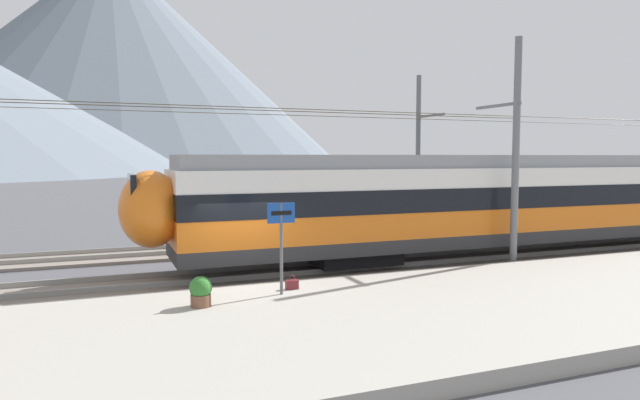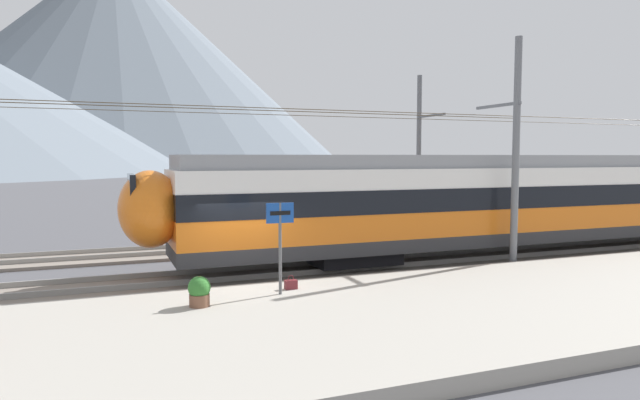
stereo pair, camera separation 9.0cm
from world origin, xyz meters
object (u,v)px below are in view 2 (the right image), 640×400
at_px(train_near_platform, 559,197).
at_px(platform_sign, 280,227).
at_px(catenary_mast_mid, 513,150).
at_px(catenary_mast_far_side, 421,151).
at_px(handbag_near_sign, 291,284).
at_px(potted_plant_platform_edge, 199,290).

bearing_deg(train_near_platform, platform_sign, -163.75).
bearing_deg(catenary_mast_mid, catenary_mast_far_side, 77.66).
xyz_separation_m(catenary_mast_mid, catenary_mast_far_side, (1.97, 8.99, 0.07)).
height_order(handbag_near_sign, potted_plant_platform_edge, potted_plant_platform_edge).
relative_size(catenary_mast_mid, catenary_mast_far_side, 1.00).
distance_m(train_near_platform, potted_plant_platform_edge, 15.21).
distance_m(catenary_mast_far_side, handbag_near_sign, 15.05).
bearing_deg(handbag_near_sign, platform_sign, -134.99).
height_order(catenary_mast_mid, platform_sign, catenary_mast_mid).
distance_m(train_near_platform, catenary_mast_far_side, 7.67).
distance_m(catenary_mast_far_side, potted_plant_platform_edge, 17.32).
bearing_deg(platform_sign, train_near_platform, 16.25).
bearing_deg(potted_plant_platform_edge, catenary_mast_mid, 11.93).
bearing_deg(train_near_platform, catenary_mast_far_side, 104.51).
height_order(train_near_platform, catenary_mast_far_side, catenary_mast_far_side).
relative_size(catenary_mast_mid, platform_sign, 20.91).
height_order(train_near_platform, catenary_mast_mid, catenary_mast_mid).
bearing_deg(platform_sign, potted_plant_platform_edge, -168.66).
distance_m(platform_sign, handbag_near_sign, 1.66).
height_order(catenary_mast_mid, handbag_near_sign, catenary_mast_mid).
distance_m(train_near_platform, handbag_near_sign, 12.64).
bearing_deg(catenary_mast_far_side, train_near_platform, -75.49).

